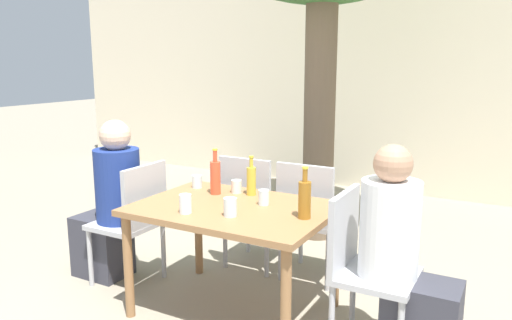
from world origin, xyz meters
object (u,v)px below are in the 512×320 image
object	(u,v)px
patio_chair_1	(362,261)
drinking_glass_1	(197,182)
patio_chair_3	(310,214)
drinking_glass_4	(237,186)
amber_bottle_0	(305,198)
person_seated_1	(404,267)
soda_bottle_2	(215,176)
drinking_glass_3	(230,207)
drinking_glass_0	(264,197)
person_seated_0	(111,208)
drinking_glass_2	(185,204)
patio_chair_0	(134,216)
oil_cruet_1	(251,180)
dining_table_front	(234,219)
patio_chair_2	(252,205)

from	to	relation	value
patio_chair_1	drinking_glass_1	bearing A→B (deg)	78.59
patio_chair_3	drinking_glass_4	bearing A→B (deg)	44.41
amber_bottle_0	drinking_glass_1	xyz separation A→B (m)	(-0.98, 0.28, -0.08)
person_seated_1	amber_bottle_0	size ratio (longest dim) A/B	3.89
patio_chair_3	amber_bottle_0	bearing A→B (deg)	109.83
patio_chair_3	drinking_glass_4	size ratio (longest dim) A/B	10.03
person_seated_1	soda_bottle_2	world-z (taller)	person_seated_1
drinking_glass_1	drinking_glass_3	xyz separation A→B (m)	(0.57, -0.46, 0.01)
drinking_glass_0	person_seated_0	bearing A→B (deg)	-174.68
amber_bottle_0	drinking_glass_1	world-z (taller)	amber_bottle_0
drinking_glass_2	drinking_glass_4	world-z (taller)	drinking_glass_2
patio_chair_0	drinking_glass_3	distance (m)	1.01
patio_chair_0	oil_cruet_1	xyz separation A→B (m)	(0.83, 0.29, 0.31)
patio_chair_3	person_seated_1	world-z (taller)	person_seated_1
person_seated_1	drinking_glass_1	size ratio (longest dim) A/B	13.07
oil_cruet_1	drinking_glass_2	world-z (taller)	oil_cruet_1
person_seated_1	dining_table_front	bearing A→B (deg)	90.00
oil_cruet_1	drinking_glass_4	distance (m)	0.13
dining_table_front	amber_bottle_0	bearing A→B (deg)	-1.64
dining_table_front	person_seated_0	distance (m)	1.10
drinking_glass_0	drinking_glass_2	bearing A→B (deg)	-130.82
soda_bottle_2	drinking_glass_1	world-z (taller)	soda_bottle_2
patio_chair_3	drinking_glass_0	bearing A→B (deg)	80.86
drinking_glass_4	patio_chair_3	bearing A→B (deg)	44.41
patio_chair_1	amber_bottle_0	distance (m)	0.48
patio_chair_2	drinking_glass_2	distance (m)	1.00
drinking_glass_4	dining_table_front	bearing A→B (deg)	-62.36
patio_chair_2	drinking_glass_4	distance (m)	0.48
patio_chair_1	patio_chair_3	bearing A→B (deg)	41.63
dining_table_front	drinking_glass_3	world-z (taller)	drinking_glass_3
drinking_glass_3	dining_table_front	bearing A→B (deg)	116.12
dining_table_front	drinking_glass_1	xyz separation A→B (m)	(-0.48, 0.27, 0.13)
drinking_glass_0	drinking_glass_2	xyz separation A→B (m)	(-0.34, -0.39, 0.01)
patio_chair_1	drinking_glass_2	world-z (taller)	patio_chair_1
drinking_glass_3	patio_chair_1	bearing A→B (deg)	14.20
patio_chair_2	amber_bottle_0	world-z (taller)	amber_bottle_0
oil_cruet_1	drinking_glass_3	xyz separation A→B (m)	(0.13, -0.48, -0.05)
person_seated_1	drinking_glass_3	distance (m)	1.05
amber_bottle_0	oil_cruet_1	world-z (taller)	amber_bottle_0
oil_cruet_1	drinking_glass_1	world-z (taller)	oil_cruet_1
oil_cruet_1	drinking_glass_4	bearing A→B (deg)	-179.86
patio_chair_0	drinking_glass_4	distance (m)	0.80
drinking_glass_2	patio_chair_0	bearing A→B (deg)	158.04
drinking_glass_0	drinking_glass_1	distance (m)	0.66
patio_chair_2	person_seated_1	distance (m)	1.51
patio_chair_1	person_seated_0	bearing A→B (deg)	90.00
patio_chair_0	amber_bottle_0	distance (m)	1.40
person_seated_1	drinking_glass_2	world-z (taller)	person_seated_1
patio_chair_3	drinking_glass_3	size ratio (longest dim) A/B	8.17
patio_chair_2	drinking_glass_4	bearing A→B (deg)	103.96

